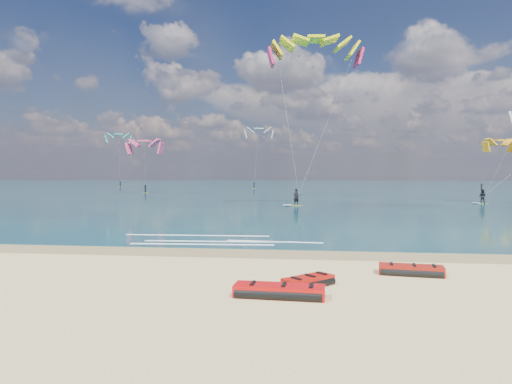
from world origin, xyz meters
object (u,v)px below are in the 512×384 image
(packed_kite_right, at_px, (308,286))
(kitesurfer_main, at_px, (306,113))
(packed_kite_mid, at_px, (411,275))
(packed_kite_left, at_px, (279,297))

(packed_kite_right, relative_size, kitesurfer_main, 0.10)
(packed_kite_mid, height_order, packed_kite_right, packed_kite_mid)
(packed_kite_left, relative_size, packed_kite_mid, 1.18)
(kitesurfer_main, bearing_deg, packed_kite_left, -106.43)
(packed_kite_right, bearing_deg, kitesurfer_main, 45.88)
(packed_kite_left, height_order, packed_kite_mid, packed_kite_left)
(packed_kite_left, height_order, packed_kite_right, packed_kite_left)
(kitesurfer_main, bearing_deg, packed_kite_mid, -98.33)
(packed_kite_left, relative_size, packed_kite_right, 1.48)
(kitesurfer_main, bearing_deg, packed_kite_right, -105.02)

